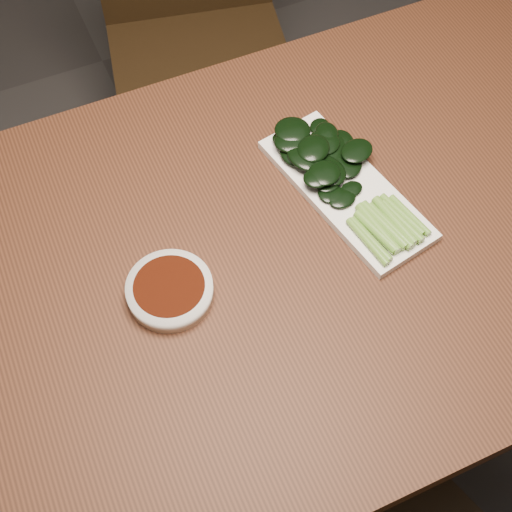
% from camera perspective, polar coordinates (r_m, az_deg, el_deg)
% --- Properties ---
extents(ground, '(6.00, 6.00, 0.00)m').
position_cam_1_polar(ground, '(1.76, 1.09, -12.60)').
color(ground, '#322F2F').
rests_on(ground, ground).
extents(table, '(1.40, 0.80, 0.75)m').
position_cam_1_polar(table, '(1.14, 1.64, -1.12)').
color(table, '#452313').
rests_on(table, ground).
extents(chair_far, '(0.51, 0.51, 0.89)m').
position_cam_1_polar(chair_far, '(1.81, -4.81, 17.62)').
color(chair_far, black).
rests_on(chair_far, ground).
extents(sauce_bowl, '(0.12, 0.12, 0.03)m').
position_cam_1_polar(sauce_bowl, '(1.03, -6.91, -2.73)').
color(sauce_bowl, white).
rests_on(sauce_bowl, table).
extents(serving_plate, '(0.18, 0.33, 0.01)m').
position_cam_1_polar(serving_plate, '(1.14, 7.20, 5.31)').
color(serving_plate, white).
rests_on(serving_plate, table).
extents(gai_lan, '(0.15, 0.32, 0.03)m').
position_cam_1_polar(gai_lan, '(1.14, 6.11, 6.93)').
color(gai_lan, '#6B9E36').
rests_on(gai_lan, serving_plate).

